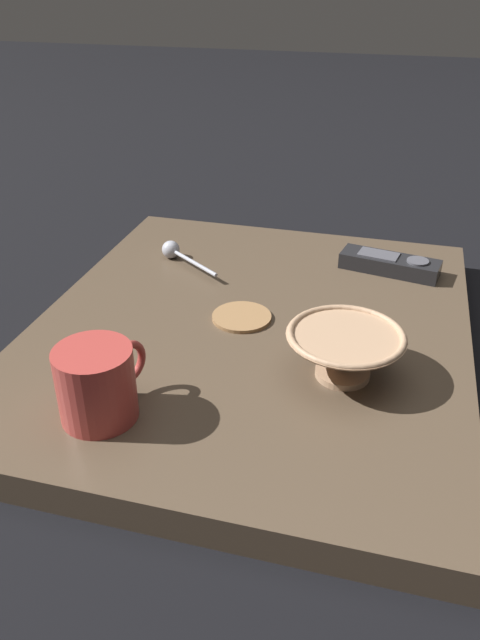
# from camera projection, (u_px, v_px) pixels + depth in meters

# --- Properties ---
(ground_plane) EXTENTS (6.00, 6.00, 0.00)m
(ground_plane) POSITION_uv_depth(u_px,v_px,m) (251.00, 348.00, 0.85)
(ground_plane) COLOR black
(table) EXTENTS (0.57, 0.67, 0.04)m
(table) POSITION_uv_depth(u_px,v_px,m) (251.00, 336.00, 0.84)
(table) COLOR #4C3D2D
(table) RESTS_ON ground
(cereal_bowl) EXTENTS (0.14, 0.14, 0.06)m
(cereal_bowl) POSITION_uv_depth(u_px,v_px,m) (345.00, 351.00, 0.71)
(cereal_bowl) COLOR tan
(cereal_bowl) RESTS_ON table
(coffee_mug) EXTENTS (0.08, 0.11, 0.08)m
(coffee_mug) POSITION_uv_depth(u_px,v_px,m) (98.00, 383.00, 0.65)
(coffee_mug) COLOR #A53833
(coffee_mug) RESTS_ON table
(teaspoon) EXTENTS (0.11, 0.09, 0.03)m
(teaspoon) POSITION_uv_depth(u_px,v_px,m) (174.00, 251.00, 1.00)
(teaspoon) COLOR #A3A5B2
(teaspoon) RESTS_ON table
(tv_remote_near) EXTENTS (0.16, 0.07, 0.03)m
(tv_remote_near) POSITION_uv_depth(u_px,v_px,m) (390.00, 264.00, 0.96)
(tv_remote_near) COLOR black
(tv_remote_near) RESTS_ON table
(drink_coaster) EXTENTS (0.08, 0.08, 0.01)m
(drink_coaster) POSITION_uv_depth(u_px,v_px,m) (242.00, 317.00, 0.84)
(drink_coaster) COLOR olive
(drink_coaster) RESTS_ON table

